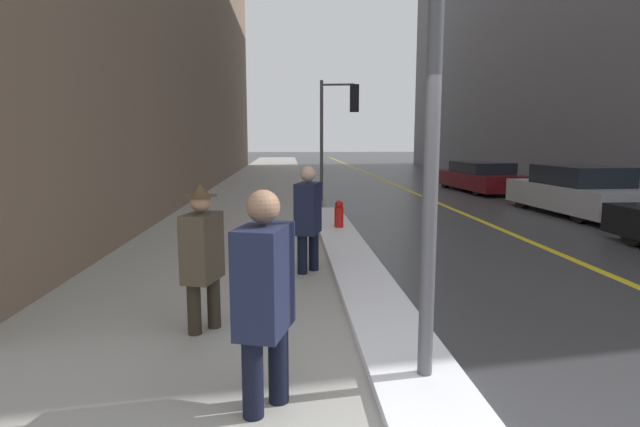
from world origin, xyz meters
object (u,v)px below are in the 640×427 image
(pedestrian_in_glasses, at_px, (308,214))
(traffic_light_near, at_px, (341,114))
(parked_car_silver, at_px, (577,191))
(lamp_post, at_px, (436,32))
(pedestrian_trailing, at_px, (265,291))
(parked_car_maroon, at_px, (480,177))
(pedestrian_in_fedora, at_px, (203,252))
(fire_hydrant, at_px, (339,216))

(pedestrian_in_glasses, bearing_deg, traffic_light_near, -173.13)
(parked_car_silver, bearing_deg, lamp_post, 140.94)
(pedestrian_in_glasses, height_order, parked_car_silver, pedestrian_in_glasses)
(parked_car_silver, bearing_deg, pedestrian_in_glasses, 123.55)
(lamp_post, distance_m, pedestrian_trailing, 2.30)
(parked_car_silver, distance_m, parked_car_maroon, 6.19)
(pedestrian_in_fedora, distance_m, parked_car_maroon, 16.34)
(parked_car_silver, relative_size, fire_hydrant, 6.43)
(pedestrian_trailing, xyz_separation_m, parked_car_maroon, (7.71, 15.62, -0.37))
(fire_hydrant, bearing_deg, pedestrian_in_fedora, -109.52)
(parked_car_silver, bearing_deg, parked_car_maroon, -0.20)
(lamp_post, relative_size, parked_car_silver, 1.04)
(parked_car_maroon, relative_size, fire_hydrant, 7.06)
(traffic_light_near, bearing_deg, parked_car_maroon, 30.73)
(pedestrian_in_glasses, height_order, parked_car_maroon, pedestrian_in_glasses)
(pedestrian_trailing, distance_m, parked_car_silver, 12.37)
(lamp_post, height_order, fire_hydrant, lamp_post)
(pedestrian_trailing, height_order, parked_car_maroon, pedestrian_trailing)
(pedestrian_trailing, relative_size, parked_car_silver, 0.37)
(lamp_post, xyz_separation_m, parked_car_silver, (6.70, 9.14, -2.18))
(lamp_post, distance_m, parked_car_maroon, 16.76)
(pedestrian_in_glasses, bearing_deg, fire_hydrant, -177.72)
(pedestrian_in_glasses, bearing_deg, parked_car_silver, 142.26)
(pedestrian_in_glasses, relative_size, fire_hydrant, 2.33)
(lamp_post, bearing_deg, fire_hydrant, 90.00)
(pedestrian_trailing, bearing_deg, pedestrian_in_fedora, -140.29)
(pedestrian_in_fedora, bearing_deg, traffic_light_near, -176.99)
(pedestrian_in_fedora, bearing_deg, parked_car_silver, 147.83)
(pedestrian_in_glasses, height_order, fire_hydrant, pedestrian_in_glasses)
(traffic_light_near, bearing_deg, pedestrian_trailing, -88.66)
(parked_car_silver, bearing_deg, traffic_light_near, 53.57)
(parked_car_silver, xyz_separation_m, parked_car_maroon, (-0.28, 6.18, -0.07))
(pedestrian_in_glasses, distance_m, fire_hydrant, 3.51)
(pedestrian_in_fedora, bearing_deg, parked_car_maroon, 164.87)
(pedestrian_trailing, bearing_deg, traffic_light_near, -172.52)
(traffic_light_near, xyz_separation_m, fire_hydrant, (-0.70, -6.15, -2.54))
(lamp_post, height_order, parked_car_silver, lamp_post)
(traffic_light_near, distance_m, fire_hydrant, 6.69)
(traffic_light_near, distance_m, pedestrian_in_fedora, 12.28)
(traffic_light_near, bearing_deg, parked_car_silver, -23.86)
(pedestrian_trailing, xyz_separation_m, parked_car_silver, (7.99, 9.44, -0.30))
(pedestrian_in_glasses, relative_size, parked_car_maroon, 0.33)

